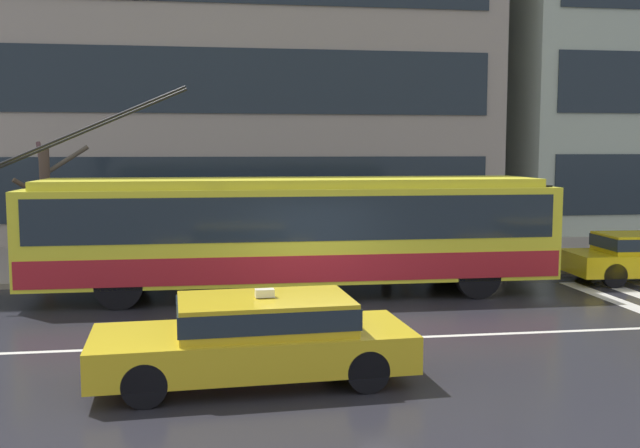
{
  "coord_description": "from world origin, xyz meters",
  "views": [
    {
      "loc": [
        -2.21,
        -13.94,
        3.45
      ],
      "look_at": [
        0.44,
        3.67,
        1.62
      ],
      "focal_mm": 40.94,
      "sensor_mm": 36.0,
      "label": 1
    }
  ],
  "objects_px": {
    "pedestrian_at_shelter": "(407,229)",
    "pedestrian_waiting_by_pole": "(187,210)",
    "street_tree_bare": "(46,203)",
    "pedestrian_walking_past": "(267,207)",
    "trolleybus": "(294,230)",
    "pedestrian_approaching_curb": "(385,213)",
    "taxi_oncoming_near": "(257,335)",
    "bus_shelter": "(236,200)"
  },
  "relations": [
    {
      "from": "pedestrian_waiting_by_pole",
      "to": "taxi_oncoming_near",
      "type": "bearing_deg",
      "value": -82.73
    },
    {
      "from": "pedestrian_walking_past",
      "to": "street_tree_bare",
      "type": "height_order",
      "value": "street_tree_bare"
    },
    {
      "from": "pedestrian_walking_past",
      "to": "pedestrian_waiting_by_pole",
      "type": "distance_m",
      "value": 2.32
    },
    {
      "from": "bus_shelter",
      "to": "pedestrian_walking_past",
      "type": "relative_size",
      "value": 1.97
    },
    {
      "from": "trolleybus",
      "to": "pedestrian_at_shelter",
      "type": "height_order",
      "value": "trolleybus"
    },
    {
      "from": "taxi_oncoming_near",
      "to": "pedestrian_approaching_curb",
      "type": "relative_size",
      "value": 2.4
    },
    {
      "from": "trolleybus",
      "to": "street_tree_bare",
      "type": "bearing_deg",
      "value": 152.12
    },
    {
      "from": "trolleybus",
      "to": "pedestrian_waiting_by_pole",
      "type": "relative_size",
      "value": 6.68
    },
    {
      "from": "pedestrian_walking_past",
      "to": "street_tree_bare",
      "type": "distance_m",
      "value": 6.07
    },
    {
      "from": "pedestrian_at_shelter",
      "to": "pedestrian_walking_past",
      "type": "height_order",
      "value": "pedestrian_walking_past"
    },
    {
      "from": "taxi_oncoming_near",
      "to": "pedestrian_walking_past",
      "type": "relative_size",
      "value": 2.36
    },
    {
      "from": "pedestrian_approaching_curb",
      "to": "pedestrian_walking_past",
      "type": "distance_m",
      "value": 3.57
    },
    {
      "from": "pedestrian_at_shelter",
      "to": "street_tree_bare",
      "type": "relative_size",
      "value": 0.46
    },
    {
      "from": "trolleybus",
      "to": "pedestrian_at_shelter",
      "type": "relative_size",
      "value": 8.26
    },
    {
      "from": "pedestrian_at_shelter",
      "to": "pedestrian_waiting_by_pole",
      "type": "relative_size",
      "value": 0.81
    },
    {
      "from": "trolleybus",
      "to": "street_tree_bare",
      "type": "xyz_separation_m",
      "value": [
        -6.35,
        3.36,
        0.48
      ]
    },
    {
      "from": "bus_shelter",
      "to": "street_tree_bare",
      "type": "xyz_separation_m",
      "value": [
        -5.1,
        -0.36,
        -0.0
      ]
    },
    {
      "from": "trolleybus",
      "to": "pedestrian_walking_past",
      "type": "distance_m",
      "value": 4.06
    },
    {
      "from": "bus_shelter",
      "to": "taxi_oncoming_near",
      "type": "bearing_deg",
      "value": -90.31
    },
    {
      "from": "taxi_oncoming_near",
      "to": "pedestrian_at_shelter",
      "type": "bearing_deg",
      "value": 63.48
    },
    {
      "from": "pedestrian_approaching_curb",
      "to": "pedestrian_walking_past",
      "type": "height_order",
      "value": "pedestrian_walking_past"
    },
    {
      "from": "street_tree_bare",
      "to": "pedestrian_walking_past",
      "type": "bearing_deg",
      "value": 6.43
    },
    {
      "from": "bus_shelter",
      "to": "pedestrian_walking_past",
      "type": "bearing_deg",
      "value": 18.97
    },
    {
      "from": "trolleybus",
      "to": "bus_shelter",
      "type": "xyz_separation_m",
      "value": [
        -1.25,
        3.72,
        0.49
      ]
    },
    {
      "from": "trolleybus",
      "to": "pedestrian_waiting_by_pole",
      "type": "bearing_deg",
      "value": 124.01
    },
    {
      "from": "trolleybus",
      "to": "pedestrian_walking_past",
      "type": "height_order",
      "value": "trolleybus"
    },
    {
      "from": "pedestrian_at_shelter",
      "to": "taxi_oncoming_near",
      "type": "bearing_deg",
      "value": -116.52
    },
    {
      "from": "pedestrian_waiting_by_pole",
      "to": "street_tree_bare",
      "type": "distance_m",
      "value": 3.77
    },
    {
      "from": "pedestrian_walking_past",
      "to": "street_tree_bare",
      "type": "bearing_deg",
      "value": -173.57
    },
    {
      "from": "pedestrian_at_shelter",
      "to": "street_tree_bare",
      "type": "xyz_separation_m",
      "value": [
        -10.11,
        -0.3,
        0.91
      ]
    },
    {
      "from": "bus_shelter",
      "to": "pedestrian_walking_past",
      "type": "xyz_separation_m",
      "value": [
        0.93,
        0.32,
        -0.23
      ]
    },
    {
      "from": "bus_shelter",
      "to": "trolleybus",
      "type": "bearing_deg",
      "value": -71.38
    },
    {
      "from": "pedestrian_approaching_curb",
      "to": "street_tree_bare",
      "type": "bearing_deg",
      "value": 172.7
    },
    {
      "from": "trolleybus",
      "to": "pedestrian_approaching_curb",
      "type": "bearing_deg",
      "value": 38.76
    },
    {
      "from": "taxi_oncoming_near",
      "to": "pedestrian_at_shelter",
      "type": "xyz_separation_m",
      "value": [
        5.07,
        10.16,
        0.4
      ]
    },
    {
      "from": "taxi_oncoming_near",
      "to": "bus_shelter",
      "type": "distance_m",
      "value": 10.3
    },
    {
      "from": "taxi_oncoming_near",
      "to": "trolleybus",
      "type": "bearing_deg",
      "value": 78.61
    },
    {
      "from": "taxi_oncoming_near",
      "to": "bus_shelter",
      "type": "xyz_separation_m",
      "value": [
        0.06,
        10.22,
        1.32
      ]
    },
    {
      "from": "pedestrian_approaching_curb",
      "to": "taxi_oncoming_near",
      "type": "bearing_deg",
      "value": -114.94
    },
    {
      "from": "pedestrian_approaching_curb",
      "to": "pedestrian_waiting_by_pole",
      "type": "relative_size",
      "value": 0.98
    },
    {
      "from": "pedestrian_waiting_by_pole",
      "to": "street_tree_bare",
      "type": "xyz_separation_m",
      "value": [
        -3.71,
        -0.55,
        0.3
      ]
    },
    {
      "from": "pedestrian_at_shelter",
      "to": "pedestrian_waiting_by_pole",
      "type": "bearing_deg",
      "value": 177.79
    }
  ]
}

